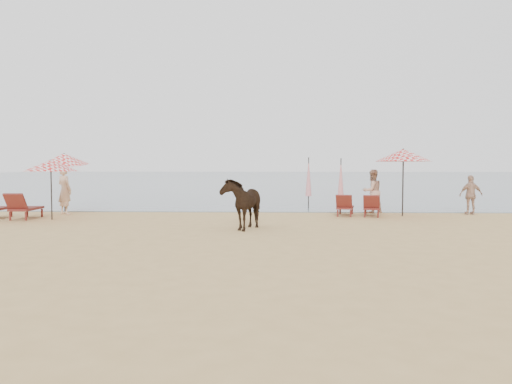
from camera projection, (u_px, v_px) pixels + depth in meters
ground at (247, 257)px, 10.37m from camera, size 120.00×120.00×0.00m
sea at (271, 176)px, 90.21m from camera, size 160.00×140.00×0.06m
lounger_cluster_left at (7, 207)px, 17.69m from camera, size 1.87×1.80×0.65m
lounger_cluster_right at (358, 206)px, 18.78m from camera, size 1.86×1.81×0.57m
umbrella_open_left_a at (51, 166)px, 17.55m from camera, size 1.87×1.87×2.13m
umbrella_open_left_b at (64, 159)px, 20.74m from camera, size 1.98×2.02×2.52m
umbrella_open_right at (403, 155)px, 18.75m from camera, size 2.09×2.09×2.56m
umbrella_closed_left at (309, 177)px, 22.18m from camera, size 0.28×0.28×2.29m
umbrella_closed_right at (341, 179)px, 20.29m from camera, size 0.27×0.27×2.21m
cow at (243, 203)px, 15.03m from camera, size 1.30×1.99×1.55m
beachgoer_left at (65, 190)px, 19.48m from camera, size 0.82×0.75×1.89m
beachgoer_right_a at (372, 191)px, 20.09m from camera, size 1.04×0.94×1.76m
beachgoer_right_b at (471, 195)px, 19.48m from camera, size 0.93×0.44×1.54m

